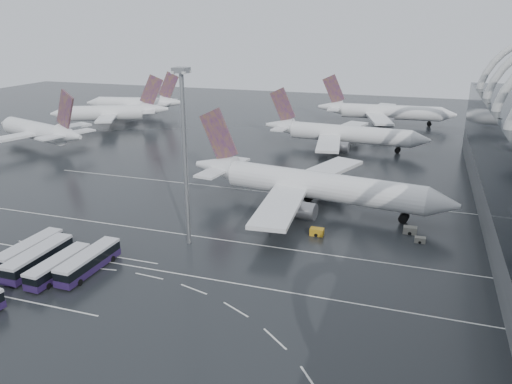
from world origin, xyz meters
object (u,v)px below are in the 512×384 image
(gse_cart_belly_b, at_px, (410,230))
(airliner_gate_c, at_px, (383,112))
(airliner_gate_b, at_px, (341,134))
(jet_remote_west, at_px, (40,132))
(bus_row_near_c, at_px, (59,266))
(floodlight_mast, at_px, (184,137))
(jet_remote_mid, at_px, (112,113))
(airliner_main, at_px, (309,185))
(bus_row_near_a, at_px, (30,250))
(bus_row_near_b, at_px, (38,258))
(jet_remote_far, at_px, (136,104))
(gse_cart_belly_c, at_px, (317,232))
(gse_cart_belly_d, at_px, (420,240))
(bus_row_near_d, at_px, (89,261))

(gse_cart_belly_b, bearing_deg, airliner_gate_c, 97.74)
(airliner_gate_b, xyz_separation_m, jet_remote_west, (-88.69, -28.48, 0.49))
(bus_row_near_c, xyz_separation_m, floodlight_mast, (13.68, 17.25, 17.43))
(jet_remote_mid, height_order, gse_cart_belly_b, jet_remote_mid)
(airliner_main, bearing_deg, bus_row_near_a, -126.16)
(bus_row_near_a, height_order, bus_row_near_b, bus_row_near_b)
(jet_remote_west, distance_m, jet_remote_far, 59.20)
(airliner_gate_b, distance_m, jet_remote_far, 95.70)
(airliner_main, xyz_separation_m, gse_cart_belly_c, (4.67, -13.99, -4.20))
(airliner_main, height_order, jet_remote_mid, airliner_main)
(jet_remote_west, height_order, gse_cart_belly_b, jet_remote_west)
(bus_row_near_b, xyz_separation_m, gse_cart_belly_c, (39.01, 26.75, -1.12))
(gse_cart_belly_c, bearing_deg, bus_row_near_b, -145.56)
(airliner_gate_b, xyz_separation_m, gse_cart_belly_d, (24.96, -65.46, -3.93))
(airliner_gate_b, relative_size, jet_remote_far, 1.23)
(bus_row_near_b, bearing_deg, jet_remote_far, 24.70)
(jet_remote_west, height_order, bus_row_near_d, jet_remote_west)
(jet_remote_mid, bearing_deg, bus_row_near_b, 92.30)
(airliner_gate_b, relative_size, airliner_gate_c, 1.00)
(jet_remote_west, bearing_deg, bus_row_near_c, 150.40)
(floodlight_mast, bearing_deg, bus_row_near_a, -146.56)
(bus_row_near_d, bearing_deg, floodlight_mast, -33.48)
(airliner_gate_b, distance_m, bus_row_near_b, 100.18)
(airliner_gate_b, bearing_deg, jet_remote_mid, 178.47)
(airliner_main, xyz_separation_m, jet_remote_mid, (-89.31, 62.24, -0.01))
(jet_remote_mid, distance_m, bus_row_near_b, 116.77)
(bus_row_near_c, bearing_deg, jet_remote_mid, 31.43)
(bus_row_near_b, distance_m, floodlight_mast, 29.95)
(airliner_gate_c, height_order, jet_remote_west, jet_remote_west)
(gse_cart_belly_c, bearing_deg, jet_remote_west, 157.48)
(jet_remote_mid, bearing_deg, bus_row_near_a, 91.22)
(airliner_gate_c, distance_m, bus_row_near_d, 140.36)
(bus_row_near_b, relative_size, gse_cart_belly_b, 5.45)
(jet_remote_west, xyz_separation_m, bus_row_near_d, (64.78, -64.79, -3.19))
(jet_remote_far, xyz_separation_m, bus_row_near_d, (66.74, -123.96, -2.93))
(bus_row_near_d, bearing_deg, gse_cart_belly_b, -55.27)
(airliner_gate_c, relative_size, gse_cart_belly_d, 27.08)
(airliner_main, xyz_separation_m, jet_remote_far, (-92.91, 84.82, -0.19))
(gse_cart_belly_c, bearing_deg, jet_remote_mid, 140.95)
(airliner_gate_c, relative_size, bus_row_near_b, 3.86)
(jet_remote_mid, xyz_separation_m, floodlight_mast, (73.23, -86.68, 14.20))
(bus_row_near_a, distance_m, bus_row_near_c, 8.55)
(airliner_main, distance_m, gse_cart_belly_d, 25.73)
(jet_remote_mid, distance_m, jet_remote_far, 22.87)
(airliner_gate_c, distance_m, bus_row_near_c, 143.72)
(gse_cart_belly_b, height_order, gse_cart_belly_c, gse_cart_belly_c)
(airliner_gate_c, height_order, jet_remote_mid, jet_remote_mid)
(bus_row_near_a, height_order, bus_row_near_d, bus_row_near_d)
(bus_row_near_a, bearing_deg, bus_row_near_c, -108.75)
(airliner_main, relative_size, airliner_gate_b, 1.12)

